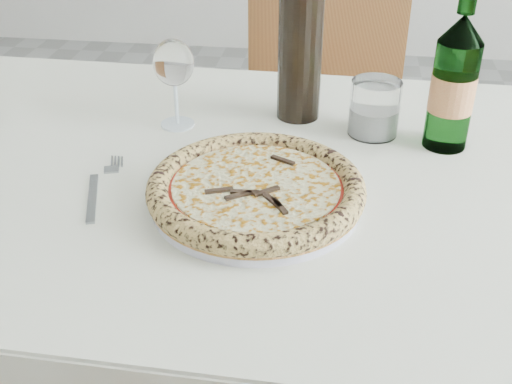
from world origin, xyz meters
TOP-DOWN VIEW (x-y plane):
  - dining_table at (-0.12, 0.25)m, footprint 1.46×0.88m
  - chair_far at (-0.06, 1.07)m, footprint 0.45×0.45m
  - plate at (-0.12, 0.15)m, footprint 0.30×0.30m
  - pizza at (-0.12, 0.15)m, footprint 0.31×0.31m
  - fork at (-0.36, 0.15)m, footprint 0.05×0.19m
  - wine_glass at (-0.30, 0.39)m, footprint 0.07×0.07m
  - tumbler at (0.05, 0.40)m, footprint 0.09×0.09m
  - beer_bottle at (0.17, 0.37)m, footprint 0.07×0.07m
  - wine_bottle at (-0.09, 0.46)m, footprint 0.08×0.08m

SIDE VIEW (x-z plane):
  - chair_far at x=-0.06m, z-range 0.07..1.00m
  - dining_table at x=-0.12m, z-range 0.29..1.05m
  - fork at x=-0.36m, z-range 0.76..0.76m
  - plate at x=-0.12m, z-range 0.76..0.77m
  - pizza at x=-0.12m, z-range 0.77..0.80m
  - tumbler at x=0.05m, z-range 0.75..0.85m
  - beer_bottle at x=0.17m, z-range 0.73..1.01m
  - wine_glass at x=-0.30m, z-range 0.79..0.95m
  - wine_bottle at x=-0.09m, z-range 0.73..1.05m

